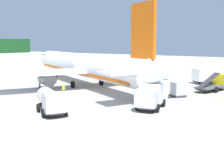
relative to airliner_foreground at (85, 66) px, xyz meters
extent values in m
cylinder|color=white|center=(0.23, 0.52, 0.11)|extent=(17.98, 34.48, 3.80)
cone|color=white|center=(7.96, 18.09, 0.11)|extent=(4.27, 3.65, 3.61)
cone|color=white|center=(-7.67, -17.42, 0.51)|extent=(4.25, 4.23, 3.23)
cube|color=#192333|center=(7.08, 16.08, 0.96)|extent=(3.92, 3.50, 0.60)
cube|color=white|center=(-8.94, 2.37, -0.56)|extent=(16.27, 12.11, 0.50)
cylinder|color=slate|center=(-5.71, 2.92, -1.76)|extent=(3.30, 3.82, 2.20)
cube|color=white|center=(7.79, -4.99, -0.56)|extent=(16.70, 9.45, 0.50)
cylinder|color=slate|center=(6.01, -2.24, -1.76)|extent=(3.30, 3.82, 2.20)
cube|color=#D8590C|center=(-6.42, -14.58, 5.26)|extent=(2.10, 4.17, 6.50)
cube|color=white|center=(-6.42, -14.58, 0.51)|extent=(10.81, 7.12, 0.24)
cube|color=#D8590C|center=(0.23, 0.52, -0.94)|extent=(16.36, 31.11, 0.36)
cylinder|color=black|center=(5.74, 13.04, -2.84)|extent=(0.76, 1.15, 1.10)
cylinder|color=gray|center=(5.74, 13.04, -2.04)|extent=(0.20, 0.20, 0.50)
cylinder|color=black|center=(-2.75, 0.19, -2.84)|extent=(0.76, 1.15, 1.10)
cylinder|color=gray|center=(-2.75, 0.19, -2.04)|extent=(0.20, 0.20, 0.50)
cylinder|color=black|center=(2.00, -1.90, -2.84)|extent=(0.76, 1.15, 1.10)
cylinder|color=gray|center=(2.00, -1.90, -2.04)|extent=(0.20, 0.20, 0.50)
cube|color=silver|center=(-16.66, -10.71, -1.89)|extent=(2.79, 2.63, 1.80)
cube|color=#192333|center=(-17.07, -11.45, -1.53)|extent=(1.66, 0.95, 0.94)
cylinder|color=silver|center=(-15.36, -8.29, -1.89)|extent=(3.25, 3.93, 1.80)
cube|color=#262628|center=(-15.79, -9.09, -2.87)|extent=(3.96, 5.56, 0.16)
cylinder|color=black|center=(-15.55, -10.96, -2.94)|extent=(0.67, 0.92, 0.90)
cylinder|color=black|center=(-17.49, -9.92, -2.94)|extent=(0.67, 0.92, 0.90)
cylinder|color=black|center=(-14.39, -8.82, -2.94)|extent=(0.67, 0.92, 0.90)
cylinder|color=black|center=(-16.33, -7.77, -2.94)|extent=(0.67, 0.92, 0.90)
cube|color=yellow|center=(9.59, -19.62, -1.89)|extent=(2.33, 2.61, 1.80)
cube|color=#4C4C51|center=(6.44, -18.72, -2.67)|extent=(5.17, 3.41, 0.24)
cube|color=#2D2D33|center=(6.06, -18.61, -1.69)|extent=(4.95, 2.20, 2.07)
cube|color=#262628|center=(7.31, -18.97, -2.87)|extent=(6.72, 3.27, 0.16)
cylinder|color=black|center=(9.61, -18.48, -2.94)|extent=(0.94, 0.52, 0.90)
cylinder|color=black|center=(6.75, -17.67, -2.94)|extent=(0.94, 0.52, 0.90)
cylinder|color=black|center=(6.14, -19.78, -2.94)|extent=(0.94, 0.52, 0.90)
cube|color=white|center=(16.25, -16.99, -1.89)|extent=(2.70, 2.82, 1.80)
cube|color=#192333|center=(16.97, -17.45, -1.53)|extent=(1.05, 1.61, 0.94)
cube|color=white|center=(13.93, -15.53, -1.73)|extent=(4.30, 3.83, 2.11)
cube|color=#262628|center=(14.69, -16.01, -2.87)|extent=(5.47, 4.23, 0.16)
cylinder|color=black|center=(16.59, -15.90, -2.94)|extent=(0.91, 0.72, 0.90)
cylinder|color=black|center=(15.41, -17.76, -2.94)|extent=(0.91, 0.72, 0.90)
cylinder|color=black|center=(14.52, -14.60, -2.94)|extent=(0.91, 0.72, 0.90)
cylinder|color=black|center=(13.34, -16.46, -2.94)|extent=(0.91, 0.72, 0.90)
cube|color=silver|center=(-9.66, -16.96, -1.89)|extent=(2.22, 2.53, 1.80)
cube|color=#192333|center=(-10.49, -17.14, -1.53)|extent=(0.46, 1.82, 0.94)
cube|color=white|center=(-6.66, -16.33, -1.71)|extent=(4.70, 3.05, 2.17)
cube|color=#262628|center=(-7.54, -16.51, -2.87)|extent=(6.32, 2.78, 0.16)
cylinder|color=black|center=(-9.14, -17.98, -2.94)|extent=(0.94, 0.46, 0.90)
cylinder|color=black|center=(-9.60, -15.83, -2.94)|extent=(0.94, 0.46, 0.90)
cylinder|color=black|center=(-6.43, -17.40, -2.94)|extent=(0.94, 0.46, 0.90)
cylinder|color=black|center=(-6.89, -15.25, -2.94)|extent=(0.94, 0.46, 0.90)
cube|color=#333338|center=(0.07, -16.41, -3.24)|extent=(2.33, 2.33, 0.30)
cube|color=#B2B7C1|center=(0.07, -16.41, -2.24)|extent=(2.05, 2.05, 1.69)
cube|color=#B2B7C1|center=(0.35, -15.98, -1.55)|extent=(1.59, 1.32, 0.55)
cylinder|color=#191E33|center=(-8.46, -3.48, -2.98)|extent=(0.14, 0.14, 0.81)
cylinder|color=#191E33|center=(-8.29, -3.42, -2.98)|extent=(0.14, 0.14, 0.81)
cube|color=#CCE519|center=(-8.38, -3.45, -2.28)|extent=(0.49, 0.35, 0.61)
cube|color=silver|center=(-8.38, -3.45, -2.24)|extent=(0.50, 0.37, 0.06)
sphere|color=tan|center=(-8.38, -3.45, -1.86)|extent=(0.22, 0.22, 0.22)
cylinder|color=#CCE519|center=(-8.63, -3.54, -2.24)|extent=(0.09, 0.09, 0.58)
cylinder|color=#CCE519|center=(-8.12, -3.36, -2.24)|extent=(0.09, 0.09, 0.58)
cylinder|color=#191E33|center=(-6.19, 4.03, -2.98)|extent=(0.14, 0.14, 0.81)
cylinder|color=#191E33|center=(-6.15, 4.20, -2.98)|extent=(0.14, 0.14, 0.81)
cube|color=#CCE519|center=(-6.17, 4.11, -2.27)|extent=(0.31, 0.48, 0.61)
cube|color=silver|center=(-6.17, 4.11, -2.24)|extent=(0.32, 0.49, 0.06)
sphere|color=tan|center=(-6.17, 4.11, -1.86)|extent=(0.22, 0.22, 0.22)
cylinder|color=#CCE519|center=(-6.23, 3.85, -2.24)|extent=(0.09, 0.09, 0.58)
cylinder|color=#CCE519|center=(-6.11, 4.38, -2.24)|extent=(0.09, 0.09, 0.58)
cube|color=yellow|center=(3.37, -4.48, -3.39)|extent=(0.30, 60.00, 0.01)
camera|label=1|loc=(-35.12, -30.72, 3.95)|focal=44.76mm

